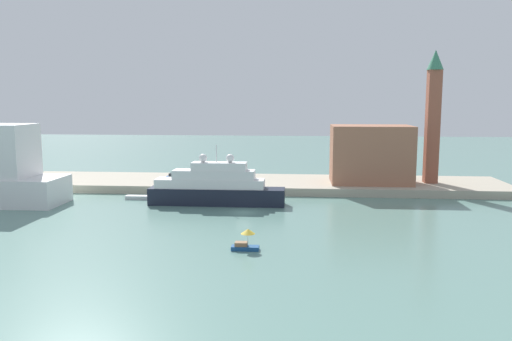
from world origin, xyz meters
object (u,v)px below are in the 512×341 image
at_px(large_yacht, 215,188).
at_px(bell_tower, 433,112).
at_px(work_barge, 142,197).
at_px(parked_car, 176,177).
at_px(small_motorboat, 246,241).
at_px(harbor_building, 371,154).
at_px(person_figure, 199,179).
at_px(mooring_bollard, 233,185).

height_order(large_yacht, bell_tower, bell_tower).
height_order(large_yacht, work_barge, large_yacht).
xyz_separation_m(bell_tower, parked_car, (-56.43, -1.06, -14.74)).
xyz_separation_m(small_motorboat, work_barge, (-24.38, 33.01, -0.85)).
relative_size(work_barge, harbor_building, 0.37).
height_order(bell_tower, person_figure, bell_tower).
relative_size(small_motorboat, bell_tower, 0.13).
relative_size(work_barge, mooring_bollard, 8.11).
bearing_deg(large_yacht, harbor_building, 30.43).
bearing_deg(small_motorboat, work_barge, 126.45).
height_order(small_motorboat, mooring_bollard, small_motorboat).
bearing_deg(person_figure, mooring_bollard, -32.08).
height_order(large_yacht, harbor_building, harbor_building).
xyz_separation_m(large_yacht, harbor_building, (31.32, 18.40, 4.68)).
distance_m(work_barge, mooring_bollard, 18.86).
bearing_deg(parked_car, small_motorboat, -66.32).
distance_m(harbor_building, bell_tower, 16.02).
relative_size(work_barge, person_figure, 3.88).
height_order(person_figure, mooring_bollard, person_figure).
xyz_separation_m(work_barge, bell_tower, (59.96, 15.60, 16.72)).
distance_m(harbor_building, person_figure, 37.91).
relative_size(large_yacht, harbor_building, 1.50).
height_order(harbor_building, person_figure, harbor_building).
relative_size(parked_car, mooring_bollard, 5.86).
relative_size(work_barge, parked_car, 1.38).
height_order(large_yacht, mooring_bollard, large_yacht).
relative_size(large_yacht, parked_car, 5.62).
bearing_deg(harbor_building, small_motorboat, -115.32).
xyz_separation_m(large_yacht, parked_car, (-12.01, 18.44, -0.91)).
bearing_deg(parked_car, mooring_bollard, -30.03).
bearing_deg(work_barge, parked_car, 76.34).
bearing_deg(parked_car, harbor_building, -0.06).
xyz_separation_m(harbor_building, parked_car, (-43.33, 0.05, -5.59)).
bearing_deg(mooring_bollard, parked_car, 149.97).
bearing_deg(parked_car, large_yacht, -56.93).
xyz_separation_m(person_figure, mooring_bollard, (8.19, -5.13, -0.36)).
bearing_deg(small_motorboat, mooring_bollard, 99.68).
height_order(small_motorboat, bell_tower, bell_tower).
bearing_deg(harbor_building, parked_car, 179.94).
height_order(large_yacht, small_motorboat, large_yacht).
xyz_separation_m(small_motorboat, bell_tower, (35.58, 48.61, 15.87)).
bearing_deg(work_barge, harbor_building, 17.18).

